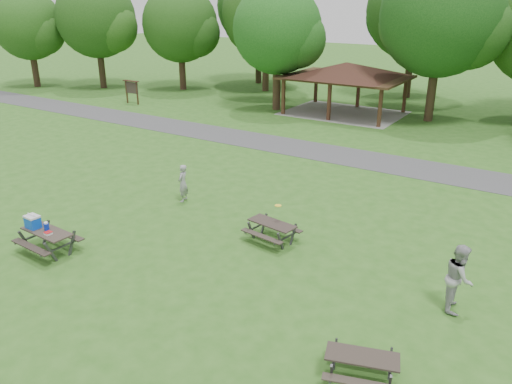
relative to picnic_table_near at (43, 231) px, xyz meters
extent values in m
plane|color=#2C5F1B|center=(3.90, 1.85, -0.77)|extent=(160.00, 160.00, 0.00)
cube|color=#414043|center=(3.90, 15.85, -0.76)|extent=(120.00, 3.20, 0.02)
cube|color=#3B2415|center=(-3.80, 23.15, 0.53)|extent=(0.22, 0.22, 2.60)
cube|color=#311D11|center=(-3.80, 28.55, 0.53)|extent=(0.22, 0.22, 2.60)
cube|color=#3A1F15|center=(-0.10, 23.15, 0.53)|extent=(0.22, 0.22, 2.60)
cube|color=#3D2116|center=(-0.10, 28.55, 0.53)|extent=(0.22, 0.22, 2.60)
cube|color=#362013|center=(3.60, 23.15, 0.53)|extent=(0.22, 0.22, 2.60)
cube|color=#382414|center=(3.60, 28.55, 0.53)|extent=(0.22, 0.22, 2.60)
cube|color=#372416|center=(-0.10, 25.85, 1.91)|extent=(8.60, 6.60, 0.16)
pyramid|color=black|center=(-0.10, 25.85, 2.49)|extent=(7.01, 7.01, 1.00)
cube|color=gray|center=(-0.10, 25.85, -0.75)|extent=(8.40, 6.40, 0.03)
cube|color=#342213|center=(-16.70, 19.85, 0.13)|extent=(0.10, 0.10, 1.80)
cube|color=#322012|center=(-15.50, 19.85, 0.13)|extent=(0.10, 0.10, 1.80)
cube|color=#2B231F|center=(-16.10, 19.85, 0.53)|extent=(1.40, 0.06, 0.90)
cube|color=black|center=(-16.10, 19.85, 1.08)|extent=(1.60, 0.30, 0.06)
cylinder|color=black|center=(-24.10, 23.85, 1.07)|extent=(0.60, 0.60, 3.67)
sphere|color=#184012|center=(-24.10, 23.85, 5.61)|extent=(7.20, 7.20, 7.20)
sphere|color=#1F4A15|center=(-22.48, 24.15, 4.89)|extent=(4.68, 4.68, 4.68)
sphere|color=#184E16|center=(-25.54, 23.65, 5.07)|extent=(4.32, 4.32, 4.32)
cylinder|color=#331E16|center=(-17.10, 27.35, 0.89)|extent=(0.60, 0.60, 3.32)
sphere|color=#1A4313|center=(-17.10, 27.35, 5.11)|extent=(6.80, 6.80, 6.80)
sphere|color=#194112|center=(-15.57, 27.65, 4.43)|extent=(4.42, 4.42, 4.42)
sphere|color=#123F12|center=(-18.46, 27.15, 4.60)|extent=(4.08, 4.08, 4.08)
cylinder|color=#312115|center=(-10.10, 30.85, 1.16)|extent=(0.60, 0.60, 3.85)
sphere|color=#1B4313|center=(-10.10, 30.85, 6.01)|extent=(7.80, 7.80, 7.80)
sphere|color=#144614|center=(-8.35, 31.15, 5.23)|extent=(5.07, 5.07, 5.07)
sphere|color=#164714|center=(-11.66, 30.65, 5.42)|extent=(4.68, 4.68, 4.68)
cylinder|color=#322216|center=(-5.10, 24.35, 0.98)|extent=(0.60, 0.60, 3.50)
sphere|color=#164F16|center=(-5.10, 24.35, 5.21)|extent=(6.60, 6.60, 6.60)
sphere|color=#174A15|center=(-3.62, 24.65, 4.55)|extent=(4.29, 4.29, 4.29)
sphere|color=#184513|center=(-6.42, 24.15, 4.71)|extent=(3.96, 3.96, 3.96)
cylinder|color=black|center=(5.90, 26.85, 1.24)|extent=(0.60, 0.60, 4.02)
sphere|color=#134112|center=(5.90, 26.85, 6.26)|extent=(8.00, 8.00, 8.00)
sphere|color=#194413|center=(7.70, 27.15, 5.46)|extent=(5.20, 5.20, 5.20)
sphere|color=#1B4A15|center=(4.30, 26.65, 5.66)|extent=(4.80, 4.80, 4.80)
cylinder|color=black|center=(-13.10, 34.35, 1.42)|extent=(0.60, 0.60, 4.38)
sphere|color=#1A4714|center=(-13.10, 34.35, 6.61)|extent=(8.00, 8.00, 8.00)
sphere|color=#144814|center=(-11.30, 34.65, 5.81)|extent=(5.20, 5.20, 5.20)
sphere|color=#194D16|center=(-14.70, 34.15, 6.01)|extent=(4.80, 4.80, 4.80)
cylinder|color=#311F16|center=(1.90, 34.85, 1.30)|extent=(0.60, 0.60, 4.13)
sphere|color=#1A4714|center=(1.90, 34.85, 6.36)|extent=(8.00, 8.00, 8.00)
sphere|color=#1D4212|center=(3.70, 35.15, 5.56)|extent=(5.20, 5.20, 5.20)
sphere|color=#133F12|center=(0.30, 34.65, 5.76)|extent=(4.80, 4.80, 4.80)
cylinder|color=black|center=(-30.10, 20.85, 0.89)|extent=(0.60, 0.60, 3.32)
sphere|color=#1C4714|center=(-30.10, 20.85, 4.96)|extent=(6.40, 6.40, 6.40)
sphere|color=#1B4413|center=(-28.66, 21.15, 4.32)|extent=(4.16, 4.16, 4.16)
sphere|color=#153F12|center=(-31.38, 20.65, 4.48)|extent=(3.84, 3.84, 3.84)
cube|color=#302823|center=(0.19, 0.03, 0.02)|extent=(1.96, 0.85, 0.05)
cube|color=black|center=(0.16, -0.61, -0.30)|extent=(1.94, 0.36, 0.04)
cube|color=#2E2721|center=(0.22, 0.66, -0.30)|extent=(1.94, 0.36, 0.04)
cube|color=#39393B|center=(-0.57, -0.34, -0.38)|extent=(0.08, 0.41, 0.84)
cube|color=#3E3E41|center=(-0.54, 0.46, -0.38)|extent=(0.08, 0.41, 0.84)
cube|color=#404042|center=(-0.55, 0.06, -0.35)|extent=(0.13, 1.57, 0.05)
cube|color=#3E3E41|center=(0.91, -0.41, -0.38)|extent=(0.08, 0.41, 0.84)
cube|color=#3E3E40|center=(0.95, 0.40, -0.38)|extent=(0.08, 0.41, 0.84)
cube|color=#3F3F42|center=(0.93, -0.01, -0.35)|extent=(0.13, 1.57, 0.05)
cube|color=blue|center=(-0.40, -0.05, 0.23)|extent=(0.50, 0.38, 0.38)
cube|color=silver|center=(-0.40, -0.05, 0.46)|extent=(0.53, 0.40, 0.06)
cylinder|color=white|center=(-0.40, -0.05, 0.53)|extent=(0.43, 0.05, 0.03)
cylinder|color=#0B26AD|center=(0.14, 0.08, 0.16)|extent=(0.19, 0.19, 0.23)
cylinder|color=white|center=(0.14, 0.08, 0.30)|extent=(0.14, 0.14, 0.05)
cube|color=white|center=(0.48, -0.11, 0.08)|extent=(0.22, 0.22, 0.07)
cube|color=#B41417|center=(0.48, -0.11, 0.12)|extent=(0.23, 0.23, 0.02)
cube|color=#2C231F|center=(6.21, 4.86, -0.06)|extent=(1.83, 0.93, 0.05)
cube|color=#302823|center=(6.13, 4.29, -0.35)|extent=(1.77, 0.49, 0.04)
cube|color=#2D2520|center=(6.29, 5.43, -0.35)|extent=(1.77, 0.49, 0.04)
cube|color=#424245|center=(5.49, 4.59, -0.41)|extent=(0.11, 0.37, 0.76)
cube|color=#3F3F42|center=(5.59, 5.31, -0.41)|extent=(0.11, 0.37, 0.76)
cube|color=#454547|center=(5.54, 4.95, -0.38)|extent=(0.25, 1.42, 0.05)
cube|color=#3A3B3D|center=(6.83, 4.40, -0.41)|extent=(0.11, 0.37, 0.76)
cube|color=#3C3D3F|center=(6.93, 5.13, -0.41)|extent=(0.11, 0.37, 0.76)
cube|color=#393A3C|center=(6.88, 4.77, -0.38)|extent=(0.25, 1.42, 0.05)
cube|color=#2B231F|center=(11.51, -0.03, -0.10)|extent=(1.77, 1.12, 0.05)
cube|color=#302922|center=(11.68, -0.54, -0.37)|extent=(1.64, 0.72, 0.04)
cube|color=#2B251F|center=(11.35, 0.49, -0.37)|extent=(1.64, 0.72, 0.04)
cube|color=#39393B|center=(11.02, -0.55, -0.43)|extent=(0.16, 0.35, 0.71)
cube|color=#39393B|center=(10.81, 0.11, -0.43)|extent=(0.16, 0.35, 0.71)
cube|color=#3F3F42|center=(10.91, -0.22, -0.41)|extent=(0.46, 1.29, 0.05)
cube|color=#3A3A3D|center=(12.22, -0.16, -0.43)|extent=(0.16, 0.35, 0.71)
cube|color=#3E3E40|center=(12.01, 0.49, -0.43)|extent=(0.16, 0.35, 0.71)
cube|color=#3A3A3C|center=(12.12, 0.16, -0.41)|extent=(0.46, 1.29, 0.05)
cylinder|color=yellow|center=(6.26, 5.19, 0.52)|extent=(0.26, 0.26, 0.02)
imported|color=gray|center=(1.06, 6.06, 0.05)|extent=(0.53, 0.67, 1.63)
imported|color=#A1A1A4|center=(12.68, 4.10, 0.22)|extent=(0.94, 1.10, 1.98)
camera|label=1|loc=(14.40, -8.96, 7.44)|focal=35.00mm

